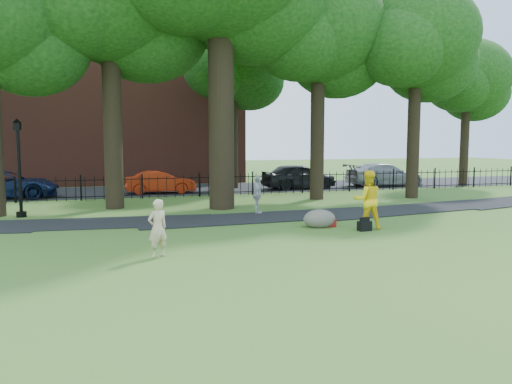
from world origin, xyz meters
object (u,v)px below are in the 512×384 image
object	(u,v)px
boulder	(320,217)
lamppost	(19,169)
woman	(158,228)
man	(367,200)
red_sedan	(160,182)

from	to	relation	value
boulder	lamppost	distance (m)	11.73
woman	lamppost	bearing A→B (deg)	-87.22
woman	man	size ratio (longest dim) A/B	0.75
lamppost	boulder	bearing A→B (deg)	-18.86
boulder	lamppost	bearing A→B (deg)	151.01
red_sedan	man	bearing A→B (deg)	-156.03
woman	lamppost	world-z (taller)	lamppost
woman	boulder	xyz separation A→B (m)	(5.88, 2.83, -0.41)
man	lamppost	bearing A→B (deg)	-14.18
woman	lamppost	xyz separation A→B (m)	(-4.29, 8.46, 1.13)
woman	red_sedan	size ratio (longest dim) A/B	0.38
woman	lamppost	size ratio (longest dim) A/B	0.39
man	lamppost	world-z (taller)	lamppost
woman	red_sedan	xyz separation A→B (m)	(2.02, 15.76, -0.10)
woman	boulder	bearing A→B (deg)	-178.41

